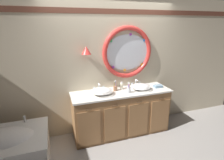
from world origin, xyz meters
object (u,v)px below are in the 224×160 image
object	(u,v)px
sink_basin_right	(141,87)
soap_dispenser	(122,86)
sink_basin_left	(102,91)
toothbrush_holder_left	(115,88)
folded_hand_towel	(158,86)
toothbrush_holder_right	(129,90)

from	to	relation	value
sink_basin_right	soap_dispenser	size ratio (longest dim) A/B	2.50
sink_basin_left	soap_dispenser	distance (m)	0.46
toothbrush_holder_left	folded_hand_towel	size ratio (longest dim) A/B	1.24
toothbrush_holder_right	folded_hand_towel	xyz separation A→B (m)	(0.68, 0.09, -0.04)
sink_basin_left	toothbrush_holder_right	size ratio (longest dim) A/B	1.89
sink_basin_right	folded_hand_towel	distance (m)	0.38
sink_basin_left	toothbrush_holder_left	xyz separation A→B (m)	(0.29, 0.10, -0.00)
sink_basin_left	soap_dispenser	world-z (taller)	soap_dispenser
sink_basin_left	sink_basin_right	distance (m)	0.78
sink_basin_right	folded_hand_towel	size ratio (longest dim) A/B	2.20
toothbrush_holder_left	toothbrush_holder_right	distance (m)	0.27
soap_dispenser	folded_hand_towel	bearing A→B (deg)	-10.92
toothbrush_holder_left	folded_hand_towel	distance (m)	0.88
toothbrush_holder_left	soap_dispenser	world-z (taller)	toothbrush_holder_left
toothbrush_holder_left	toothbrush_holder_right	world-z (taller)	toothbrush_holder_left
soap_dispenser	toothbrush_holder_left	bearing A→B (deg)	-166.53
sink_basin_right	sink_basin_left	bearing A→B (deg)	-180.00
sink_basin_left	toothbrush_holder_left	size ratio (longest dim) A/B	1.82
sink_basin_left	soap_dispenser	bearing A→B (deg)	17.41
sink_basin_left	folded_hand_towel	bearing A→B (deg)	-0.25
soap_dispenser	sink_basin_right	bearing A→B (deg)	-21.27
sink_basin_right	folded_hand_towel	xyz separation A→B (m)	(0.38, -0.01, -0.03)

